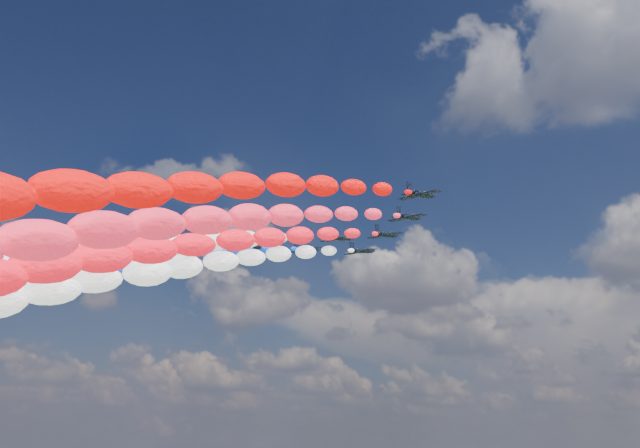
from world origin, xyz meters
The scene contains 14 objects.
jet_0 centered at (-31.49, -4.45, 96.47)m, with size 8.12×10.89×2.40m, color black, non-canonical shape.
jet_1 centered at (-20.37, 3.19, 96.47)m, with size 8.12×10.89×2.40m, color black, non-canonical shape.
jet_2 centered at (-11.13, 13.28, 96.47)m, with size 8.12×10.89×2.40m, color black, non-canonical shape.
trail_2 centered at (-11.13, -47.38, 78.45)m, with size 6.73×118.97×41.03m, color #0430E3, non-canonical shape.
jet_3 centered at (0.92, 10.08, 96.47)m, with size 8.12×10.89×2.40m, color black, non-canonical shape.
trail_3 centered at (0.92, -50.58, 78.45)m, with size 6.73×118.97×41.03m, color white, non-canonical shape.
jet_4 centered at (-1.42, 22.46, 96.47)m, with size 8.12×10.89×2.40m, color black, non-canonical shape.
trail_4 centered at (-1.42, -38.20, 78.45)m, with size 6.73×118.97×41.03m, color white, non-canonical shape.
jet_5 centered at (10.83, 13.95, 96.47)m, with size 8.12×10.89×2.40m, color black, non-canonical shape.
trail_5 centered at (10.83, -46.70, 78.45)m, with size 6.73×118.97×41.03m, color #FC0F20, non-canonical shape.
jet_6 centered at (21.52, 5.45, 96.47)m, with size 8.12×10.89×2.40m, color black, non-canonical shape.
trail_6 centered at (21.52, -55.20, 78.45)m, with size 6.73×118.97×41.03m, color #F6203C, non-canonical shape.
jet_7 centered at (30.60, -5.44, 96.47)m, with size 8.12×10.89×2.40m, color black, non-canonical shape.
trail_7 centered at (30.60, -66.09, 78.45)m, with size 6.73×118.97×41.03m, color red, non-canonical shape.
Camera 1 is at (95.42, -121.91, 51.15)m, focal length 42.25 mm.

